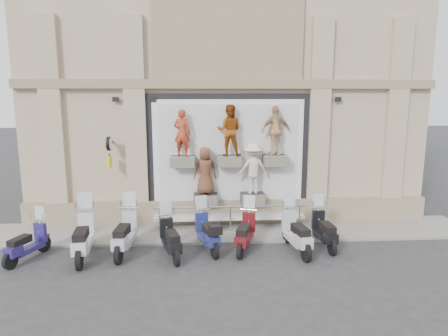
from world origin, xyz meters
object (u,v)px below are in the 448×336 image
at_px(clock_sign_bracket, 109,148).
at_px(scooter_b, 83,229).
at_px(scooter_c, 125,226).
at_px(scooter_d, 170,231).
at_px(scooter_e, 207,225).
at_px(scooter_f, 245,225).
at_px(scooter_g, 297,225).
at_px(guard_rail, 230,220).
at_px(scooter_h, 325,223).
at_px(scooter_a, 27,236).

xyz_separation_m(clock_sign_bracket, scooter_b, (-0.35, -2.23, -1.94)).
height_order(scooter_c, scooter_d, scooter_c).
relative_size(scooter_e, scooter_f, 0.99).
bearing_deg(scooter_c, scooter_b, -161.56).
height_order(scooter_e, scooter_g, scooter_g).
height_order(guard_rail, scooter_c, scooter_c).
distance_m(scooter_b, scooter_g, 6.03).
relative_size(scooter_c, scooter_h, 1.12).
bearing_deg(scooter_g, scooter_b, 172.51).
height_order(clock_sign_bracket, scooter_e, clock_sign_bracket).
bearing_deg(scooter_b, scooter_d, -7.60).
bearing_deg(scooter_a, scooter_h, 23.47).
bearing_deg(scooter_g, scooter_d, 173.52).
relative_size(scooter_d, scooter_g, 0.91).
bearing_deg(scooter_f, scooter_c, -161.34).
bearing_deg(scooter_f, guard_rail, 120.61).
distance_m(scooter_a, scooter_f, 6.09).
bearing_deg(guard_rail, clock_sign_bracket, 173.16).
bearing_deg(guard_rail, scooter_g, -43.19).
xyz_separation_m(scooter_c, scooter_f, (3.47, 0.03, -0.07)).
bearing_deg(guard_rail, scooter_e, -119.73).
bearing_deg(clock_sign_bracket, scooter_b, -98.84).
height_order(scooter_c, scooter_f, scooter_c).
relative_size(guard_rail, scooter_e, 2.74).
xyz_separation_m(scooter_g, scooter_h, (0.93, 0.33, -0.07)).
relative_size(scooter_d, scooter_f, 0.98).
xyz_separation_m(scooter_f, scooter_h, (2.39, 0.11, -0.01)).
height_order(guard_rail, scooter_e, scooter_e).
height_order(guard_rail, clock_sign_bracket, clock_sign_bracket).
height_order(scooter_d, scooter_h, scooter_h).
bearing_deg(scooter_d, scooter_g, -14.69).
bearing_deg(scooter_a, scooter_b, 21.69).
xyz_separation_m(scooter_b, scooter_d, (2.42, -0.03, -0.11)).
bearing_deg(scooter_d, scooter_a, 163.56).
xyz_separation_m(guard_rail, scooter_h, (2.71, -1.34, 0.28)).
xyz_separation_m(scooter_e, scooter_g, (2.57, -0.30, 0.06)).
height_order(scooter_d, scooter_e, scooter_e).
height_order(guard_rail, scooter_a, scooter_a).
bearing_deg(scooter_h, scooter_a, -179.65).
relative_size(guard_rail, scooter_g, 2.53).
bearing_deg(guard_rail, scooter_a, -162.65).
distance_m(guard_rail, scooter_c, 3.50).
distance_m(clock_sign_bracket, scooter_c, 2.87).
bearing_deg(scooter_e, scooter_f, -20.20).
xyz_separation_m(scooter_e, scooter_h, (3.50, 0.04, -0.01)).
distance_m(clock_sign_bracket, scooter_a, 3.61).
xyz_separation_m(clock_sign_bracket, scooter_d, (2.07, -2.26, -2.06)).
bearing_deg(scooter_f, scooter_h, 20.76).
relative_size(guard_rail, scooter_a, 2.96).
xyz_separation_m(clock_sign_bracket, scooter_c, (0.75, -1.95, -1.97)).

